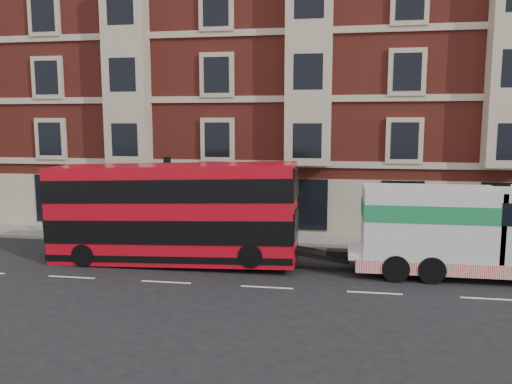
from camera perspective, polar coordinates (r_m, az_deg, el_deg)
ground at (r=19.30m, az=1.25°, el=-10.85°), size 120.00×120.00×0.00m
sidewalk at (r=26.45m, az=3.48°, el=-5.54°), size 90.00×3.00×0.15m
victorian_terrace at (r=33.41m, az=5.82°, el=14.46°), size 45.00×12.00×20.40m
lamp_post_west at (r=25.99m, az=-10.04°, el=-0.04°), size 0.35×0.15×4.35m
double_decker_bus at (r=22.25m, az=-9.56°, el=-2.23°), size 10.90×2.50×4.41m
tow_truck at (r=21.76m, az=22.24°, el=-4.03°), size 8.73×2.58×3.64m
pedestrian at (r=29.66m, az=-22.51°, el=-2.82°), size 0.75×0.71×1.72m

